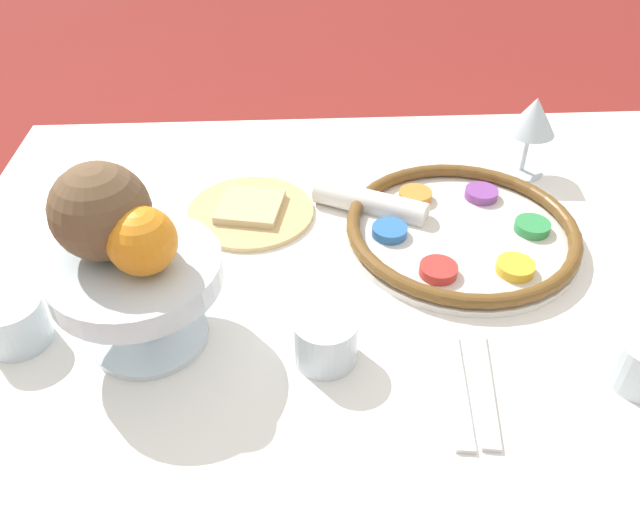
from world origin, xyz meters
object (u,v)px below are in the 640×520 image
wine_glass (533,119)px  cup_far (14,322)px  napkin_roll (370,203)px  fruit_stand (138,282)px  seder_plate (461,230)px  orange_fruit (142,241)px  coconut (101,212)px  cup_near (325,339)px  bread_plate (251,210)px

wine_glass → cup_far: size_ratio=1.77×
wine_glass → napkin_roll: size_ratio=0.76×
fruit_stand → napkin_roll: size_ratio=1.10×
wine_glass → napkin_roll: 0.30m
seder_plate → orange_fruit: (0.40, 0.19, 0.14)m
seder_plate → coconut: bearing=19.5°
coconut → cup_near: bearing=165.2°
fruit_stand → seder_plate: bearing=-157.1°
fruit_stand → napkin_roll: 0.39m
coconut → cup_near: coconut is taller
fruit_stand → cup_far: bearing=-1.2°
orange_fruit → cup_far: orange_fruit is taller
seder_plate → coconut: (0.45, 0.16, 0.16)m
orange_fruit → napkin_roll: orange_fruit is taller
coconut → cup_far: size_ratio=1.43×
coconut → cup_far: coconut is taller
wine_glass → fruit_stand: (0.57, 0.36, -0.01)m
cup_far → coconut: bearing=-172.8°
cup_near → cup_far: same height
coconut → orange_fruit: bearing=145.0°
seder_plate → napkin_roll: napkin_roll is taller
seder_plate → napkin_roll: 0.14m
coconut → fruit_stand: bearing=144.5°
seder_plate → cup_near: size_ratio=4.45×
coconut → bread_plate: coconut is taller
bread_plate → cup_near: (-0.10, 0.30, 0.02)m
fruit_stand → cup_far: 0.17m
wine_glass → seder_plate: bearing=50.9°
fruit_stand → coconut: coconut is taller
fruit_stand → coconut: (0.03, -0.02, 0.08)m
fruit_stand → cup_near: 0.22m
seder_plate → fruit_stand: bearing=22.9°
seder_plate → coconut: coconut is taller
napkin_roll → cup_near: bearing=73.6°
orange_fruit → bread_plate: (-0.09, -0.27, -0.15)m
cup_far → seder_plate: bearing=-163.1°
wine_glass → bread_plate: (0.45, 0.10, -0.09)m
napkin_roll → orange_fruit: bearing=43.3°
bread_plate → napkin_roll: 0.18m
seder_plate → bread_plate: bearing=-14.1°
wine_glass → cup_far: 0.81m
seder_plate → cup_near: bearing=46.3°
fruit_stand → coconut: 0.09m
bread_plate → napkin_roll: bearing=177.6°
seder_plate → cup_far: size_ratio=4.45×
orange_fruit → cup_far: bearing=-5.2°
coconut → cup_far: (0.13, 0.02, -0.14)m
orange_fruit → bread_plate: bearing=-109.2°
cup_near → wine_glass: bearing=-131.7°
cup_near → seder_plate: bearing=-133.7°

